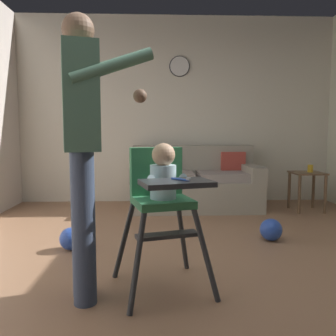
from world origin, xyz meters
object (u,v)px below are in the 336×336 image
at_px(toy_ball_second, 271,230).
at_px(wall_clock, 180,66).
at_px(toy_ball, 71,239).
at_px(sippy_cup, 310,168).
at_px(couch, 195,184).
at_px(high_chair, 162,188).
at_px(adult_standing, 82,142).
at_px(side_table, 307,183).

height_order(toy_ball_second, wall_clock, wall_clock).
height_order(toy_ball, sippy_cup, sippy_cup).
bearing_deg(couch, high_chair, -11.50).
distance_m(high_chair, adult_standing, 0.59).
bearing_deg(toy_ball_second, side_table, 54.42).
bearing_deg(wall_clock, toy_ball_second, -69.16).
bearing_deg(sippy_cup, toy_ball, -152.66).
xyz_separation_m(high_chair, toy_ball, (-0.80, 0.81, -0.58)).
bearing_deg(toy_ball_second, toy_ball, -174.04).
xyz_separation_m(couch, high_chair, (-0.51, -2.51, 0.35)).
distance_m(sippy_cup, wall_clock, 2.34).
bearing_deg(high_chair, sippy_cup, 123.20).
bearing_deg(sippy_cup, couch, 170.73).
bearing_deg(side_table, sippy_cup, 0.00).
bearing_deg(high_chair, toy_ball_second, 117.83).
bearing_deg(high_chair, wall_clock, 158.75).
distance_m(adult_standing, wall_clock, 3.38).
bearing_deg(side_table, toy_ball_second, -125.58).
xyz_separation_m(toy_ball_second, side_table, (0.90, 1.26, 0.27)).
xyz_separation_m(high_chair, wall_clock, (0.32, 2.99, 1.33)).
distance_m(toy_ball_second, sippy_cup, 1.64).
bearing_deg(toy_ball, sippy_cup, 27.34).
bearing_deg(wall_clock, sippy_cup, -23.08).
height_order(side_table, sippy_cup, sippy_cup).
bearing_deg(adult_standing, toy_ball_second, 20.89).
bearing_deg(toy_ball, side_table, 27.66).
height_order(high_chair, toy_ball, high_chair).
relative_size(high_chair, toy_ball_second, 4.60).
bearing_deg(sippy_cup, side_table, -180.00).
relative_size(couch, toy_ball, 8.67).
relative_size(toy_ball_second, sippy_cup, 2.14).
bearing_deg(high_chair, couch, 153.41).
distance_m(adult_standing, sippy_cup, 3.49).
distance_m(couch, adult_standing, 2.90).
relative_size(high_chair, adult_standing, 0.57).
height_order(high_chair, side_table, high_chair).
distance_m(couch, toy_ball, 2.17).
bearing_deg(sippy_cup, toy_ball_second, -126.70).
xyz_separation_m(couch, sippy_cup, (1.51, -0.25, 0.24)).
distance_m(high_chair, toy_ball_second, 1.58).
relative_size(toy_ball, sippy_cup, 2.02).
relative_size(adult_standing, wall_clock, 5.75).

